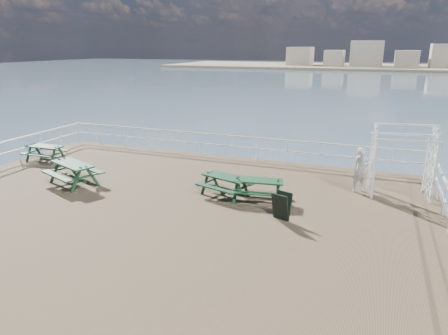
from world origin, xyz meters
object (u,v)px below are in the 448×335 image
(picnic_table_d, at_px, (73,169))
(person, at_px, (361,170))
(picnic_table_a, at_px, (45,150))
(picnic_table_b, at_px, (225,181))
(picnic_table_c, at_px, (258,185))
(trellis_arbor, at_px, (401,165))

(picnic_table_d, xyz_separation_m, person, (10.42, 3.10, 0.22))
(picnic_table_a, distance_m, person, 13.98)
(picnic_table_b, xyz_separation_m, picnic_table_c, (1.21, 0.01, 0.01))
(picnic_table_c, bearing_deg, trellis_arbor, 17.17)
(picnic_table_a, relative_size, picnic_table_c, 0.92)
(picnic_table_d, bearing_deg, person, 37.98)
(picnic_table_c, distance_m, picnic_table_d, 7.20)
(picnic_table_b, bearing_deg, person, 41.95)
(picnic_table_b, bearing_deg, trellis_arbor, 37.21)
(picnic_table_b, bearing_deg, picnic_table_a, -170.50)
(person, bearing_deg, trellis_arbor, -31.31)
(picnic_table_d, distance_m, trellis_arbor, 12.18)
(picnic_table_a, relative_size, picnic_table_b, 0.86)
(picnic_table_a, height_order, picnic_table_d, picnic_table_d)
(picnic_table_a, distance_m, trellis_arbor, 15.33)
(picnic_table_a, bearing_deg, picnic_table_c, -7.99)
(picnic_table_c, bearing_deg, picnic_table_b, 172.32)
(picnic_table_b, xyz_separation_m, person, (4.50, 2.11, 0.31))
(picnic_table_c, bearing_deg, picnic_table_d, 179.98)
(picnic_table_d, relative_size, trellis_arbor, 0.93)
(picnic_table_c, bearing_deg, picnic_table_a, 165.62)
(picnic_table_a, relative_size, picnic_table_d, 0.71)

